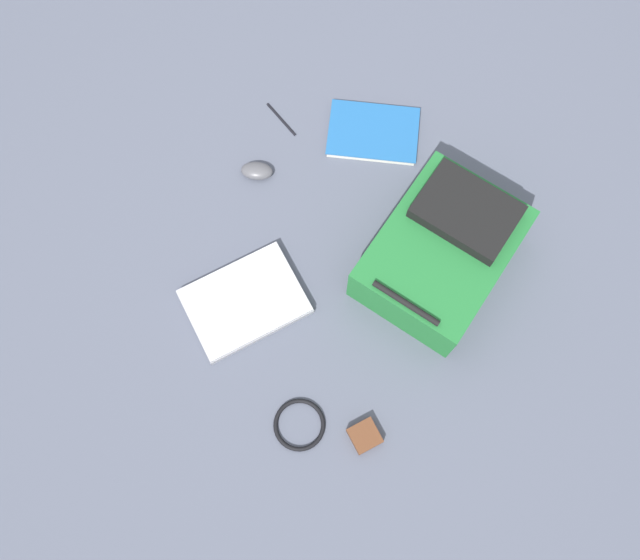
% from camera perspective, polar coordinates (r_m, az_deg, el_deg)
% --- Properties ---
extents(ground_plane, '(3.42, 3.42, 0.00)m').
position_cam_1_polar(ground_plane, '(1.92, 0.08, 0.71)').
color(ground_plane, '#4C5160').
extents(backpack, '(0.52, 0.46, 0.21)m').
position_cam_1_polar(backpack, '(1.87, 10.32, 2.43)').
color(backpack, '#1E662D').
rests_on(backpack, ground_plane).
extents(laptop, '(0.34, 0.27, 0.03)m').
position_cam_1_polar(laptop, '(1.89, -6.37, -1.82)').
color(laptop, '#929296').
rests_on(laptop, ground_plane).
extents(book_manual, '(0.33, 0.32, 0.02)m').
position_cam_1_polar(book_manual, '(2.10, 4.52, 12.34)').
color(book_manual, silver).
rests_on(book_manual, ground_plane).
extents(computer_mouse, '(0.11, 0.11, 0.04)m').
position_cam_1_polar(computer_mouse, '(2.03, -5.36, 9.18)').
color(computer_mouse, '#4C4C51').
rests_on(computer_mouse, ground_plane).
extents(cable_coil, '(0.14, 0.14, 0.01)m').
position_cam_1_polar(cable_coil, '(1.82, -1.75, -12.15)').
color(cable_coil, black).
rests_on(cable_coil, ground_plane).
extents(pen_black, '(0.02, 0.14, 0.01)m').
position_cam_1_polar(pen_black, '(2.13, -3.29, 13.46)').
color(pen_black, black).
rests_on(pen_black, ground_plane).
extents(earbud_pouch, '(0.08, 0.08, 0.03)m').
position_cam_1_polar(earbud_pouch, '(1.81, 3.81, -13.03)').
color(earbud_pouch, '#59331E').
rests_on(earbud_pouch, ground_plane).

